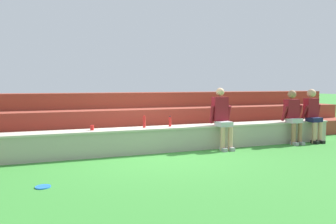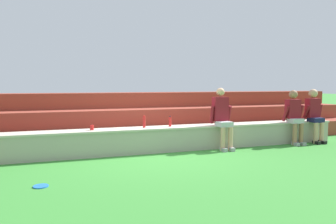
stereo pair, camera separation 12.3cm
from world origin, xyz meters
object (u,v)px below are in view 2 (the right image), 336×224
at_px(person_center, 222,116).
at_px(person_right_of_center, 294,115).
at_px(person_far_right, 314,113).
at_px(water_bottle_near_left, 144,122).
at_px(water_bottle_near_right, 170,121).
at_px(plastic_cup_right_end, 92,128).
at_px(frisbee, 41,186).

relative_size(person_center, person_right_of_center, 1.05).
relative_size(person_far_right, water_bottle_near_left, 5.10).
distance_m(person_center, person_far_right, 2.74).
height_order(person_center, water_bottle_near_right, person_center).
xyz_separation_m(person_right_of_center, plastic_cup_right_end, (-5.12, 0.27, -0.15)).
bearing_deg(frisbee, person_far_right, 14.12).
bearing_deg(person_center, frisbee, -156.75).
relative_size(water_bottle_near_left, frisbee, 1.23).
bearing_deg(water_bottle_near_right, person_right_of_center, -5.28).
distance_m(person_far_right, frisbee, 7.00).
bearing_deg(person_far_right, person_right_of_center, 179.97).
xyz_separation_m(water_bottle_near_right, plastic_cup_right_end, (-1.81, -0.03, -0.06)).
bearing_deg(person_center, water_bottle_near_right, 167.12).
bearing_deg(person_right_of_center, water_bottle_near_right, 174.72).
bearing_deg(person_far_right, person_center, 179.45).
distance_m(person_center, water_bottle_near_right, 1.26).
bearing_deg(water_bottle_near_left, water_bottle_near_right, -0.48).
bearing_deg(person_center, plastic_cup_right_end, 175.34).
relative_size(person_center, frisbee, 6.45).
height_order(person_far_right, water_bottle_near_left, person_far_right).
xyz_separation_m(water_bottle_near_right, frisbee, (-2.79, -2.00, -0.67)).
relative_size(person_right_of_center, plastic_cup_right_end, 12.89).
xyz_separation_m(person_far_right, water_bottle_near_right, (-3.96, 0.31, -0.10)).
bearing_deg(frisbee, water_bottle_near_left, 42.92).
xyz_separation_m(person_center, water_bottle_near_right, (-1.22, 0.28, -0.11)).
relative_size(person_right_of_center, water_bottle_near_right, 5.66).
xyz_separation_m(plastic_cup_right_end, frisbee, (-0.98, -1.97, -0.61)).
relative_size(person_right_of_center, frisbee, 6.15).
bearing_deg(water_bottle_near_right, plastic_cup_right_end, -178.97).
bearing_deg(person_center, water_bottle_near_left, 171.26).
height_order(plastic_cup_right_end, frisbee, plastic_cup_right_end).
xyz_separation_m(person_far_right, frisbee, (-6.75, -1.70, -0.78)).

